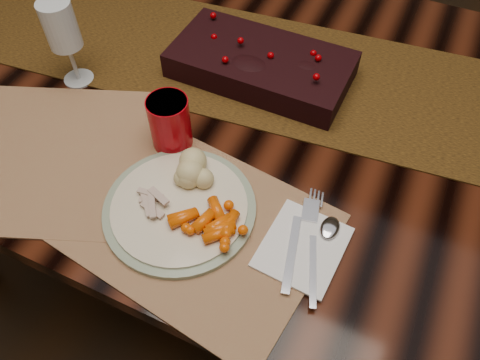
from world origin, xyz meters
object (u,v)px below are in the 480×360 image
at_px(dining_table, 268,204).
at_px(turkey_shreds, 150,199).
at_px(red_cup, 170,123).
at_px(wine_glass, 67,44).
at_px(baby_carrots, 209,221).
at_px(mashed_potatoes, 196,171).
at_px(napkin, 303,247).
at_px(dinner_plate, 180,208).
at_px(placemat_main, 194,224).
at_px(centerpiece, 261,61).

xyz_separation_m(dining_table, turkey_shreds, (-0.09, -0.34, 0.40)).
distance_m(red_cup, wine_glass, 0.29).
height_order(red_cup, wine_glass, wine_glass).
bearing_deg(dining_table, baby_carrots, -87.24).
xyz_separation_m(mashed_potatoes, napkin, (0.21, -0.04, -0.04)).
height_order(mashed_potatoes, red_cup, red_cup).
height_order(dining_table, dinner_plate, dinner_plate).
bearing_deg(red_cup, wine_glass, 164.81).
relative_size(placemat_main, red_cup, 4.13).
bearing_deg(napkin, centerpiece, 126.43).
distance_m(placemat_main, wine_glass, 0.46).
distance_m(centerpiece, dinner_plate, 0.38).
bearing_deg(dining_table, mashed_potatoes, -99.97).
relative_size(placemat_main, baby_carrots, 3.84).
xyz_separation_m(red_cup, wine_glass, (-0.27, 0.07, 0.03)).
height_order(mashed_potatoes, turkey_shreds, mashed_potatoes).
xyz_separation_m(placemat_main, napkin, (0.18, 0.03, 0.00)).
distance_m(placemat_main, napkin, 0.18).
bearing_deg(wine_glass, dinner_plate, -29.54).
relative_size(napkin, red_cup, 1.38).
relative_size(dining_table, centerpiece, 4.86).
distance_m(dinner_plate, wine_glass, 0.42).
distance_m(baby_carrots, turkey_shreds, 0.11).
distance_m(dining_table, red_cup, 0.49).
xyz_separation_m(dinner_plate, turkey_shreds, (-0.05, -0.01, 0.02)).
height_order(mashed_potatoes, wine_glass, wine_glass).
height_order(dining_table, wine_glass, wine_glass).
xyz_separation_m(dinner_plate, napkin, (0.21, 0.02, -0.00)).
xyz_separation_m(turkey_shreds, napkin, (0.26, 0.03, -0.02)).
bearing_deg(dinner_plate, wine_glass, 150.46).
bearing_deg(placemat_main, dinner_plate, 165.20).
relative_size(dining_table, napkin, 12.67).
xyz_separation_m(baby_carrots, wine_glass, (-0.42, 0.22, 0.06)).
xyz_separation_m(dining_table, placemat_main, (-0.01, -0.33, 0.38)).
height_order(placemat_main, turkey_shreds, turkey_shreds).
bearing_deg(wine_glass, turkey_shreds, -34.89).
relative_size(centerpiece, red_cup, 3.59).
relative_size(napkin, wine_glass, 0.79).
height_order(napkin, wine_glass, wine_glass).
distance_m(centerpiece, turkey_shreds, 0.39).
bearing_deg(dining_table, napkin, -61.18).
xyz_separation_m(mashed_potatoes, wine_glass, (-0.36, 0.14, 0.05)).
xyz_separation_m(placemat_main, turkey_shreds, (-0.08, -0.00, 0.03)).
height_order(centerpiece, mashed_potatoes, centerpiece).
distance_m(dining_table, dinner_plate, 0.50).
bearing_deg(napkin, placemat_main, -165.50).
relative_size(dinner_plate, wine_glass, 1.43).
xyz_separation_m(napkin, wine_glass, (-0.57, 0.19, 0.08)).
height_order(centerpiece, turkey_shreds, centerpiece).
xyz_separation_m(placemat_main, baby_carrots, (0.03, 0.00, 0.03)).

